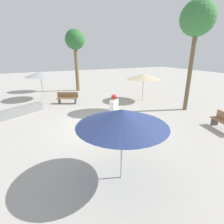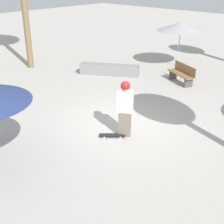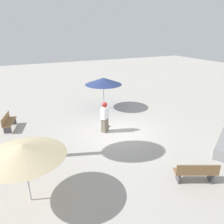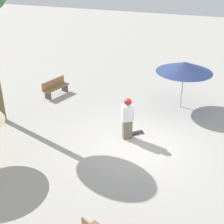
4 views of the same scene
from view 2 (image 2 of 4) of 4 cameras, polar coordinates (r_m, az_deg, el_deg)
name	(u,v)px [view 2 (image 2 of 4)]	position (r m, az deg, el deg)	size (l,w,h in m)	color
ground_plane	(120,124)	(10.42, 1.54, -2.29)	(60.00, 60.00, 0.00)	#ADA8A0
skater_main	(125,107)	(9.38, 2.40, 0.95)	(0.53, 0.47, 1.77)	#726656
skateboard	(112,135)	(9.64, 0.07, -4.26)	(0.73, 0.68, 0.07)	black
concrete_ledge	(109,70)	(15.38, -0.47, 7.75)	(2.73, 1.91, 0.53)	gray
bench_near	(182,74)	(14.55, 12.68, 6.83)	(1.63, 1.09, 0.85)	#47474C
shade_umbrella_grey	(181,27)	(16.79, 12.46, 15.01)	(2.45, 2.45, 2.29)	#B7B7BC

